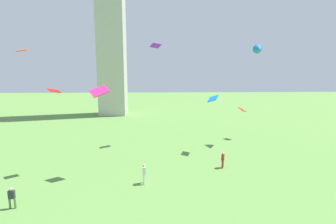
{
  "coord_description": "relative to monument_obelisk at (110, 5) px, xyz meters",
  "views": [
    {
      "loc": [
        1.77,
        -2.26,
        9.32
      ],
      "look_at": [
        2.68,
        17.77,
        6.16
      ],
      "focal_mm": 26.14,
      "sensor_mm": 36.0,
      "label": 1
    }
  ],
  "objects": [
    {
      "name": "monument_obelisk",
      "position": [
        0.0,
        0.0,
        0.0
      ],
      "size": [
        5.79,
        5.79,
        48.24
      ],
      "color": "#B7B2A8",
      "rests_on": "ground_plane"
    },
    {
      "name": "person_0",
      "position": [
        16.48,
        -33.5,
        -23.2
      ],
      "size": [
        0.4,
        0.49,
        1.63
      ],
      "rotation": [
        0.0,
        0.0,
        4.27
      ],
      "color": "red",
      "rests_on": "ground_plane"
    },
    {
      "name": "person_2",
      "position": [
        8.81,
        -36.72,
        -23.12
      ],
      "size": [
        0.29,
        0.55,
        1.76
      ],
      "rotation": [
        0.0,
        0.0,
        4.77
      ],
      "color": "silver",
      "rests_on": "ground_plane"
    },
    {
      "name": "person_3",
      "position": [
        -0.16,
        -40.22,
        -23.24
      ],
      "size": [
        0.48,
        0.26,
        1.55
      ],
      "rotation": [
        0.0,
        0.0,
        3.22
      ],
      "color": "#51754C",
      "rests_on": "ground_plane"
    },
    {
      "name": "kite_flying_0",
      "position": [
        0.59,
        -33.7,
        -16.34
      ],
      "size": [
        1.2,
        1.2,
        0.47
      ],
      "rotation": [
        0.0,
        0.0,
        0.69
      ],
      "color": "red"
    },
    {
      "name": "kite_flying_2",
      "position": [
        9.87,
        -24.12,
        -11.23
      ],
      "size": [
        1.6,
        1.45,
        0.62
      ],
      "rotation": [
        0.0,
        0.0,
        3.77
      ],
      "color": "#891FDD"
    },
    {
      "name": "kite_flying_3",
      "position": [
        23.12,
        -24.77,
        -11.7
      ],
      "size": [
        1.47,
        1.97,
        1.39
      ],
      "rotation": [
        0.0,
        0.0,
        6.11
      ],
      "color": "#176FB8"
    },
    {
      "name": "kite_flying_4",
      "position": [
        4.87,
        -34.56,
        -16.34
      ],
      "size": [
        1.83,
        1.43,
        1.12
      ],
      "rotation": [
        0.0,
        0.0,
        3.69
      ],
      "color": "#EC267A"
    },
    {
      "name": "kite_flying_5",
      "position": [
        16.56,
        -28.15,
        -17.7
      ],
      "size": [
        1.56,
        1.91,
        0.85
      ],
      "rotation": [
        0.0,
        0.0,
        1.15
      ],
      "color": "blue"
    },
    {
      "name": "kite_flying_6",
      "position": [
        22.18,
        -22.38,
        -19.91
      ],
      "size": [
        1.04,
        1.34,
        0.65
      ],
      "rotation": [
        0.0,
        0.0,
        1.9
      ],
      "color": "red"
    },
    {
      "name": "kite_flying_7",
      "position": [
        -2.94,
        -31.68,
        -12.56
      ],
      "size": [
        1.04,
        0.75,
        0.4
      ],
      "rotation": [
        0.0,
        0.0,
        6.24
      ],
      "color": "#D84410"
    }
  ]
}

